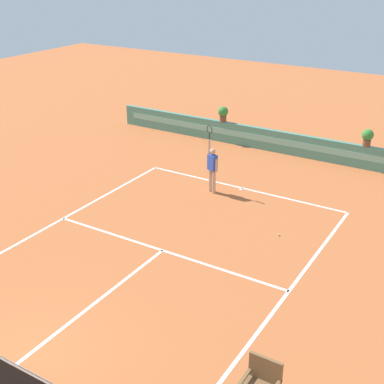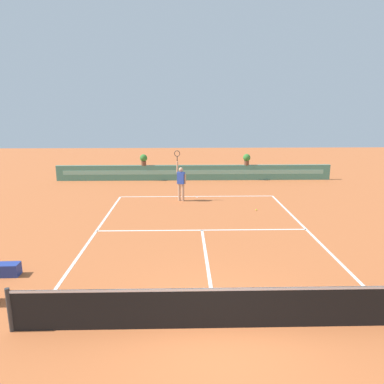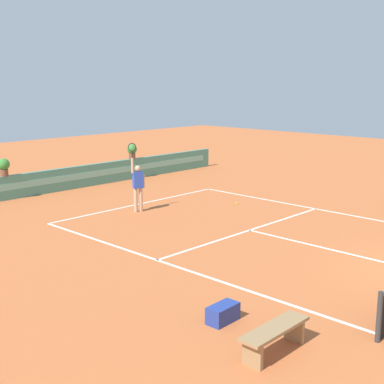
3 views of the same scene
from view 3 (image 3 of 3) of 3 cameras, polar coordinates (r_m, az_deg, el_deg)
The scene contains 9 objects.
ground_plane at distance 17.35m, azimuth 7.23°, elevation -4.33°, with size 60.00×60.00×0.00m, color #BC6033.
court_lines at distance 17.77m, azimuth 5.36°, elevation -3.88°, with size 8.32×11.94×0.01m.
back_wall_barrier at distance 24.67m, azimuth -12.51°, elevation 1.51°, with size 18.00×0.21×1.00m.
bench_courtside at distance 9.93m, azimuth 8.83°, elevation -14.75°, with size 1.60×0.44×0.51m.
gear_bag at distance 11.08m, azimuth 3.32°, elevation -12.82°, with size 0.70×0.36×0.36m, color navy.
tennis_player at distance 19.82m, azimuth -5.82°, elevation 0.86°, with size 0.59×0.33×2.58m.
tennis_ball_near_baseline at distance 21.23m, azimuth 4.79°, elevation -1.19°, with size 0.07×0.07×0.07m, color #CCE033.
potted_plant_left at distance 22.89m, azimuth -19.47°, elevation 2.64°, with size 0.48×0.48×0.72m.
potted_plant_right at distance 26.58m, azimuth -6.43°, elevation 4.43°, with size 0.48×0.48×0.72m.
Camera 3 is at (-13.47, -3.83, 4.79)m, focal length 49.91 mm.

